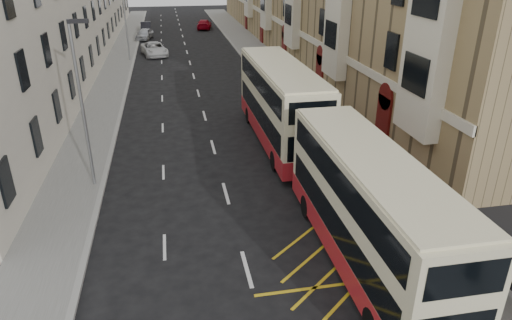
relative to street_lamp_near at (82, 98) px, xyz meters
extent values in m
cube|color=slate|center=(14.35, 18.00, -4.56)|extent=(4.00, 120.00, 0.15)
cube|color=slate|center=(-1.15, 18.00, -4.56)|extent=(3.00, 120.00, 0.15)
cube|color=gray|center=(12.35, 18.00, -4.56)|extent=(0.25, 120.00, 0.15)
cube|color=gray|center=(0.35, 18.00, -4.56)|extent=(0.25, 120.00, 0.15)
cube|color=beige|center=(16.32, 33.50, -0.64)|extent=(0.18, 79.00, 0.50)
cube|color=beige|center=(16.00, -2.00, 2.86)|extent=(0.80, 3.20, 10.00)
cube|color=beige|center=(16.00, 10.00, 2.86)|extent=(0.80, 3.20, 10.00)
cube|color=#510D0A|center=(16.30, 2.00, -2.94)|extent=(0.20, 1.60, 3.00)
cube|color=#510D0A|center=(16.30, 14.00, -2.94)|extent=(0.20, 1.60, 3.00)
cube|color=#510D0A|center=(16.30, 26.00, -2.94)|extent=(0.20, 1.60, 3.00)
cube|color=#510D0A|center=(16.30, 38.00, -2.94)|extent=(0.20, 1.60, 3.00)
cube|color=#510D0A|center=(16.30, 50.00, -2.94)|extent=(0.20, 1.60, 3.00)
cube|color=black|center=(13.91, -10.10, -3.19)|extent=(0.08, 0.08, 2.60)
cube|color=black|center=(15.19, -10.10, -3.19)|extent=(0.08, 0.08, 2.60)
cylinder|color=#AC211D|center=(12.60, -9.50, -3.99)|extent=(0.06, 0.06, 1.00)
cylinder|color=#AC211D|center=(12.60, -6.25, -3.99)|extent=(0.06, 0.06, 1.00)
cylinder|color=#AC211D|center=(12.60, -3.00, -3.99)|extent=(0.06, 0.06, 1.00)
cube|color=#AC211D|center=(12.60, -6.25, -3.51)|extent=(0.05, 6.50, 0.06)
cube|color=#AC211D|center=(12.60, -6.25, -3.94)|extent=(0.05, 6.50, 0.06)
cylinder|color=gray|center=(-0.05, 0.00, -0.49)|extent=(0.16, 0.16, 8.00)
cube|color=black|center=(0.35, 0.00, 3.41)|extent=(0.90, 0.18, 0.18)
cylinder|color=gray|center=(-0.05, 30.00, -0.49)|extent=(0.16, 0.16, 8.00)
cube|color=beige|center=(10.73, -8.40, -2.27)|extent=(2.63, 11.20, 4.01)
cube|color=#B11C24|center=(10.73, -8.40, -3.82)|extent=(2.66, 11.23, 0.91)
cube|color=black|center=(10.73, -8.40, -2.76)|extent=(2.66, 10.30, 1.12)
cube|color=black|center=(10.73, -8.40, -1.03)|extent=(2.66, 10.30, 1.02)
cube|color=beige|center=(10.73, -8.40, -0.23)|extent=(2.52, 10.75, 0.12)
cube|color=black|center=(10.77, -2.83, -2.71)|extent=(2.16, 0.10, 1.32)
cube|color=black|center=(10.77, -2.83, -0.62)|extent=(1.78, 0.10, 0.46)
cylinder|color=black|center=(9.61, -4.81, -4.13)|extent=(0.29, 1.02, 1.02)
cylinder|color=black|center=(11.91, -4.83, -4.13)|extent=(0.29, 1.02, 1.02)
cylinder|color=black|center=(11.85, -11.98, -4.13)|extent=(0.29, 1.02, 1.02)
cube|color=beige|center=(10.53, 4.01, -2.08)|extent=(2.82, 12.10, 4.34)
cube|color=#B11C24|center=(10.53, 4.01, -3.76)|extent=(2.85, 12.13, 0.99)
cube|color=black|center=(10.53, 4.01, -2.60)|extent=(2.86, 11.13, 1.21)
cube|color=black|center=(10.53, 4.01, -0.74)|extent=(2.86, 11.13, 1.10)
cube|color=beige|center=(10.53, 4.01, 0.13)|extent=(2.71, 11.61, 0.13)
cube|color=black|center=(10.49, 10.03, -2.55)|extent=(2.33, 0.10, 1.43)
cube|color=black|center=(10.49, 10.03, -0.30)|extent=(1.92, 0.10, 0.49)
cube|color=black|center=(10.57, -2.00, -2.55)|extent=(2.33, 0.10, 1.32)
cylinder|color=black|center=(9.26, 7.87, -4.09)|extent=(0.31, 1.10, 1.10)
cylinder|color=black|center=(11.74, 7.89, -4.09)|extent=(0.31, 1.10, 1.10)
cylinder|color=black|center=(9.31, 0.14, -4.09)|extent=(0.31, 1.10, 1.10)
cylinder|color=black|center=(11.79, 0.16, -4.09)|extent=(0.31, 1.10, 1.10)
imported|color=black|center=(13.63, -5.86, -3.53)|extent=(1.15, 1.10, 1.92)
imported|color=silver|center=(2.60, 32.65, -3.89)|extent=(3.46, 5.75, 1.49)
imported|color=#B1B5BA|center=(1.15, 43.97, -3.89)|extent=(2.68, 4.67, 1.50)
imported|color=black|center=(1.15, 51.06, -3.94)|extent=(1.56, 4.28, 1.40)
imported|color=#A60213|center=(10.02, 52.11, -3.92)|extent=(2.77, 5.20, 1.43)
camera|label=1|loc=(4.09, -21.62, 6.07)|focal=32.00mm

